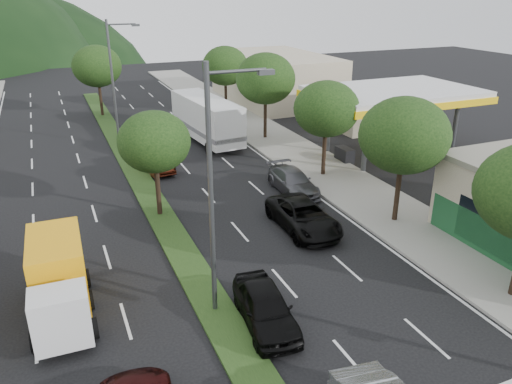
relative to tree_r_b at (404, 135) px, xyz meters
name	(u,v)px	position (x,y,z in m)	size (l,w,h in m)	color
sidewalk_right	(296,153)	(0.50, 13.00, -4.96)	(5.00, 90.00, 0.15)	gray
median	(130,162)	(-12.00, 16.00, -4.98)	(1.60, 56.00, 0.12)	#183212
gas_canopy	(394,96)	(7.00, 10.00, -0.39)	(12.20, 8.20, 5.25)	silver
bldg_right_far	(275,78)	(7.50, 32.00, -2.44)	(10.00, 16.00, 5.20)	beige
tree_r_b	(404,135)	(0.00, 0.00, 0.00)	(4.80, 4.80, 6.94)	black
tree_r_c	(326,109)	(0.00, 8.00, -0.29)	(4.40, 4.40, 6.48)	black
tree_r_d	(265,79)	(0.00, 18.00, 0.14)	(5.00, 5.00, 7.17)	black
tree_r_e	(225,66)	(0.00, 28.00, -0.14)	(4.60, 4.60, 6.71)	black
tree_med_near	(154,142)	(-12.00, 6.00, -0.61)	(4.00, 4.00, 6.02)	black
tree_med_far	(97,66)	(-12.00, 32.00, -0.03)	(4.80, 4.80, 6.94)	black
streetlight_near	(216,183)	(-11.79, -4.00, 0.55)	(2.60, 0.25, 10.00)	#47494C
streetlight_mid	(115,78)	(-11.79, 21.00, 0.55)	(2.60, 0.25, 10.00)	#47494C
car_queue_a	(266,307)	(-10.45, -5.59, -4.26)	(1.82, 4.53, 1.54)	black
car_queue_b	(293,181)	(-3.29, 6.19, -4.32)	(2.02, 4.97, 1.44)	#505055
car_queue_c	(155,160)	(-10.50, 13.82, -4.28)	(1.59, 4.57, 1.51)	#46170B
car_queue_d	(303,216)	(-5.19, 1.19, -4.27)	(2.55, 5.52, 1.54)	black
car_queue_e	(135,131)	(-10.43, 22.36, -4.38)	(1.56, 3.88, 1.32)	#4C4B50
box_truck	(59,281)	(-17.71, -1.55, -3.65)	(2.45, 6.01, 2.94)	silver
motorhome	(206,119)	(-4.88, 19.27, -3.07)	(3.80, 9.82, 3.68)	silver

